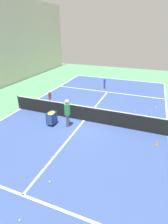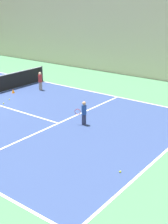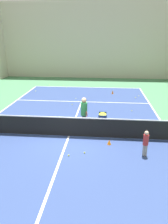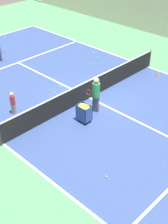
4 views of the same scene
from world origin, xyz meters
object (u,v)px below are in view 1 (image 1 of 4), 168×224
(player_near_baseline, at_px, (105,82))
(tennis_net, at_px, (84,113))
(ball_cart, at_px, (52,116))
(coach_at_net, at_px, (67,111))
(child_midcourt, at_px, (50,97))
(training_cone_0, at_px, (62,110))

(player_near_baseline, bearing_deg, tennis_net, -16.61)
(player_near_baseline, relative_size, ball_cart, 1.28)
(tennis_net, relative_size, coach_at_net, 6.02)
(player_near_baseline, relative_size, child_midcourt, 0.97)
(player_near_baseline, xyz_separation_m, ball_cart, (1.13, 8.76, -0.03))
(coach_at_net, bearing_deg, child_midcourt, 27.73)
(tennis_net, height_order, training_cone_0, tennis_net)
(tennis_net, xyz_separation_m, player_near_baseline, (0.61, -7.47, 0.10))
(child_midcourt, bearing_deg, training_cone_0, 41.04)
(coach_at_net, xyz_separation_m, training_cone_0, (1.40, -1.81, -0.92))
(ball_cart, bearing_deg, coach_at_net, -168.38)
(player_near_baseline, height_order, child_midcourt, child_midcourt)
(tennis_net, distance_m, player_near_baseline, 7.50)
(tennis_net, height_order, ball_cart, tennis_net)
(training_cone_0, bearing_deg, player_near_baseline, -102.56)
(player_near_baseline, distance_m, child_midcourt, 6.59)
(ball_cart, height_order, training_cone_0, ball_cart)
(tennis_net, bearing_deg, player_near_baseline, -85.33)
(child_midcourt, xyz_separation_m, ball_cart, (-1.91, 2.91, -0.05))
(child_midcourt, xyz_separation_m, training_cone_0, (-1.54, 0.89, -0.55))
(player_near_baseline, distance_m, training_cone_0, 6.92)
(coach_at_net, relative_size, training_cone_0, 7.19)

